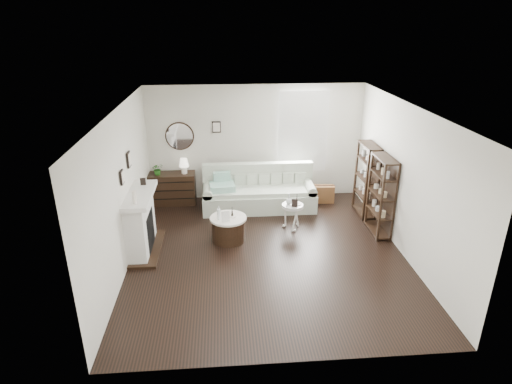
{
  "coord_description": "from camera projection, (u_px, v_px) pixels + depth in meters",
  "views": [
    {
      "loc": [
        -0.76,
        -6.92,
        4.1
      ],
      "look_at": [
        -0.15,
        0.8,
        0.9
      ],
      "focal_mm": 30.0,
      "sensor_mm": 36.0,
      "label": 1
    }
  ],
  "objects": [
    {
      "name": "eiffel_drum",
      "position": [
        232.0,
        212.0,
        8.28
      ],
      "size": [
        0.12,
        0.12,
        0.17
      ],
      "primitive_type": null,
      "rotation": [
        0.0,
        0.0,
        -0.26
      ],
      "color": "black",
      "rests_on": "drum_table"
    },
    {
      "name": "card_frame_ped",
      "position": [
        295.0,
        203.0,
        8.59
      ],
      "size": [
        0.13,
        0.08,
        0.16
      ],
      "primitive_type": "cube",
      "rotation": [
        -0.21,
        0.0,
        -0.25
      ],
      "color": "black",
      "rests_on": "pedestal_table"
    },
    {
      "name": "flask_ped",
      "position": [
        289.0,
        199.0,
        8.69
      ],
      "size": [
        0.13,
        0.13,
        0.24
      ],
      "primitive_type": null,
      "color": "silver",
      "rests_on": "pedestal_table"
    },
    {
      "name": "card_frame_drum",
      "position": [
        226.0,
        217.0,
        8.06
      ],
      "size": [
        0.16,
        0.07,
        0.2
      ],
      "primitive_type": "cube",
      "rotation": [
        -0.21,
        0.0,
        0.11
      ],
      "color": "silver",
      "rests_on": "drum_table"
    },
    {
      "name": "bottle_drum",
      "position": [
        219.0,
        213.0,
        8.13
      ],
      "size": [
        0.06,
        0.06,
        0.27
      ],
      "primitive_type": "cylinder",
      "color": "silver",
      "rests_on": "drum_table"
    },
    {
      "name": "table_lamp",
      "position": [
        184.0,
        166.0,
        9.8
      ],
      "size": [
        0.29,
        0.29,
        0.35
      ],
      "primitive_type": null,
      "rotation": [
        0.0,
        0.0,
        0.34
      ],
      "color": "white",
      "rests_on": "dresser"
    },
    {
      "name": "drum_table",
      "position": [
        229.0,
        229.0,
        8.36
      ],
      "size": [
        0.71,
        0.71,
        0.49
      ],
      "rotation": [
        0.0,
        0.0,
        0.09
      ],
      "color": "black",
      "rests_on": "ground"
    },
    {
      "name": "dresser",
      "position": [
        172.0,
        188.0,
        9.98
      ],
      "size": [
        1.11,
        0.48,
        0.74
      ],
      "color": "black",
      "rests_on": "ground"
    },
    {
      "name": "room",
      "position": [
        287.0,
        132.0,
        9.93
      ],
      "size": [
        5.5,
        5.5,
        5.5
      ],
      "color": "black",
      "rests_on": "ground"
    },
    {
      "name": "pedestal_table",
      "position": [
        293.0,
        207.0,
        8.74
      ],
      "size": [
        0.44,
        0.44,
        0.54
      ],
      "rotation": [
        0.0,
        0.0,
        0.2
      ],
      "color": "silver",
      "rests_on": "ground"
    },
    {
      "name": "potted_plant",
      "position": [
        157.0,
        169.0,
        9.73
      ],
      "size": [
        0.31,
        0.29,
        0.28
      ],
      "primitive_type": "imported",
      "rotation": [
        0.0,
        0.0,
        0.38
      ],
      "color": "#24601B",
      "rests_on": "dresser"
    },
    {
      "name": "shelf_unit_near",
      "position": [
        381.0,
        196.0,
        8.46
      ],
      "size": [
        0.3,
        0.8,
        1.6
      ],
      "color": "black",
      "rests_on": "ground"
    },
    {
      "name": "shelf_unit_far",
      "position": [
        367.0,
        180.0,
        9.29
      ],
      "size": [
        0.3,
        0.8,
        1.6
      ],
      "color": "black",
      "rests_on": "ground"
    },
    {
      "name": "quilt",
      "position": [
        222.0,
        187.0,
        9.51
      ],
      "size": [
        0.59,
        0.5,
        0.14
      ],
      "primitive_type": "cube",
      "rotation": [
        0.0,
        0.0,
        0.1
      ],
      "color": "#227D55",
      "rests_on": "sofa"
    },
    {
      "name": "sofa",
      "position": [
        259.0,
        194.0,
        9.79
      ],
      "size": [
        2.54,
        0.88,
        0.98
      ],
      "color": "beige",
      "rests_on": "ground"
    },
    {
      "name": "fireplace",
      "position": [
        141.0,
        224.0,
        7.9
      ],
      "size": [
        0.5,
        1.4,
        1.84
      ],
      "color": "silver",
      "rests_on": "ground"
    },
    {
      "name": "eiffel_ped",
      "position": [
        297.0,
        199.0,
        8.72
      ],
      "size": [
        0.13,
        0.13,
        0.2
      ],
      "primitive_type": null,
      "rotation": [
        0.0,
        0.0,
        -0.14
      ],
      "color": "black",
      "rests_on": "pedestal_table"
    },
    {
      "name": "suitcase",
      "position": [
        321.0,
        194.0,
        10.1
      ],
      "size": [
        0.63,
        0.25,
        0.41
      ],
      "primitive_type": "cube",
      "rotation": [
        0.0,
        0.0,
        -0.07
      ],
      "color": "brown",
      "rests_on": "ground"
    }
  ]
}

